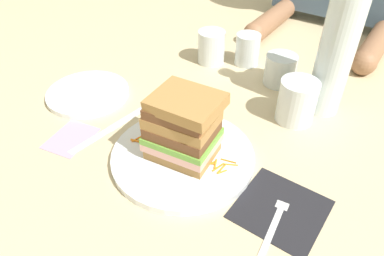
% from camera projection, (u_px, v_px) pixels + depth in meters
% --- Properties ---
extents(ground_plane, '(3.00, 3.00, 0.00)m').
position_uv_depth(ground_plane, '(194.00, 154.00, 0.68)').
color(ground_plane, '#C6B289').
extents(main_plate, '(0.26, 0.26, 0.01)m').
position_uv_depth(main_plate, '(183.00, 156.00, 0.67)').
color(main_plate, white).
rests_on(main_plate, ground_plane).
extents(sandwich, '(0.13, 0.11, 0.13)m').
position_uv_depth(sandwich, '(183.00, 127.00, 0.62)').
color(sandwich, '#A87A42').
rests_on(sandwich, main_plate).
extents(carrot_shred_0, '(0.03, 0.01, 0.00)m').
position_uv_depth(carrot_shred_0, '(139.00, 141.00, 0.68)').
color(carrot_shred_0, orange).
rests_on(carrot_shred_0, main_plate).
extents(carrot_shred_1, '(0.00, 0.02, 0.00)m').
position_uv_depth(carrot_shred_1, '(148.00, 133.00, 0.70)').
color(carrot_shred_1, orange).
rests_on(carrot_shred_1, main_plate).
extents(carrot_shred_2, '(0.02, 0.01, 0.00)m').
position_uv_depth(carrot_shred_2, '(145.00, 138.00, 0.69)').
color(carrot_shred_2, orange).
rests_on(carrot_shred_2, main_plate).
extents(carrot_shred_3, '(0.03, 0.01, 0.00)m').
position_uv_depth(carrot_shred_3, '(158.00, 139.00, 0.69)').
color(carrot_shred_3, orange).
rests_on(carrot_shred_3, main_plate).
extents(carrot_shred_4, '(0.01, 0.03, 0.00)m').
position_uv_depth(carrot_shred_4, '(138.00, 138.00, 0.69)').
color(carrot_shred_4, orange).
rests_on(carrot_shred_4, main_plate).
extents(carrot_shred_5, '(0.02, 0.02, 0.00)m').
position_uv_depth(carrot_shred_5, '(154.00, 142.00, 0.68)').
color(carrot_shred_5, orange).
rests_on(carrot_shred_5, main_plate).
extents(carrot_shred_6, '(0.03, 0.01, 0.00)m').
position_uv_depth(carrot_shred_6, '(147.00, 139.00, 0.69)').
color(carrot_shred_6, orange).
rests_on(carrot_shred_6, main_plate).
extents(carrot_shred_7, '(0.01, 0.02, 0.00)m').
position_uv_depth(carrot_shred_7, '(150.00, 134.00, 0.70)').
color(carrot_shred_7, orange).
rests_on(carrot_shred_7, main_plate).
extents(carrot_shred_8, '(0.03, 0.02, 0.00)m').
position_uv_depth(carrot_shred_8, '(207.00, 163.00, 0.64)').
color(carrot_shred_8, orange).
rests_on(carrot_shred_8, main_plate).
extents(carrot_shred_9, '(0.01, 0.02, 0.00)m').
position_uv_depth(carrot_shred_9, '(216.00, 164.00, 0.64)').
color(carrot_shred_9, orange).
rests_on(carrot_shred_9, main_plate).
extents(carrot_shred_10, '(0.00, 0.03, 0.00)m').
position_uv_depth(carrot_shred_10, '(222.00, 169.00, 0.63)').
color(carrot_shred_10, orange).
rests_on(carrot_shred_10, main_plate).
extents(carrot_shred_11, '(0.01, 0.03, 0.00)m').
position_uv_depth(carrot_shred_11, '(210.00, 164.00, 0.64)').
color(carrot_shred_11, orange).
rests_on(carrot_shred_11, main_plate).
extents(carrot_shred_12, '(0.01, 0.02, 0.00)m').
position_uv_depth(carrot_shred_12, '(222.00, 172.00, 0.62)').
color(carrot_shred_12, orange).
rests_on(carrot_shred_12, main_plate).
extents(carrot_shred_13, '(0.03, 0.01, 0.00)m').
position_uv_depth(carrot_shred_13, '(228.00, 161.00, 0.64)').
color(carrot_shred_13, orange).
rests_on(carrot_shred_13, main_plate).
extents(carrot_shred_14, '(0.01, 0.03, 0.00)m').
position_uv_depth(carrot_shred_14, '(218.00, 167.00, 0.63)').
color(carrot_shred_14, orange).
rests_on(carrot_shred_14, main_plate).
extents(carrot_shred_15, '(0.03, 0.01, 0.00)m').
position_uv_depth(carrot_shred_15, '(230.00, 165.00, 0.64)').
color(carrot_shred_15, orange).
rests_on(carrot_shred_15, main_plate).
extents(napkin_dark, '(0.14, 0.14, 0.00)m').
position_uv_depth(napkin_dark, '(281.00, 209.00, 0.58)').
color(napkin_dark, black).
rests_on(napkin_dark, ground_plane).
extents(fork, '(0.03, 0.17, 0.00)m').
position_uv_depth(fork, '(277.00, 218.00, 0.56)').
color(fork, silver).
rests_on(fork, napkin_dark).
extents(knife, '(0.04, 0.20, 0.00)m').
position_uv_depth(knife, '(109.00, 129.00, 0.73)').
color(knife, silver).
rests_on(knife, ground_plane).
extents(juice_glass, '(0.08, 0.08, 0.09)m').
position_uv_depth(juice_glass, '(296.00, 104.00, 0.74)').
color(juice_glass, white).
rests_on(juice_glass, ground_plane).
extents(water_bottle, '(0.07, 0.07, 0.32)m').
position_uv_depth(water_bottle, '(337.00, 47.00, 0.70)').
color(water_bottle, silver).
rests_on(water_bottle, ground_plane).
extents(empty_tumbler_0, '(0.07, 0.07, 0.07)m').
position_uv_depth(empty_tumbler_0, '(280.00, 70.00, 0.85)').
color(empty_tumbler_0, silver).
rests_on(empty_tumbler_0, ground_plane).
extents(empty_tumbler_1, '(0.07, 0.07, 0.08)m').
position_uv_depth(empty_tumbler_1, '(211.00, 47.00, 0.93)').
color(empty_tumbler_1, silver).
rests_on(empty_tumbler_1, ground_plane).
extents(empty_tumbler_2, '(0.06, 0.06, 0.08)m').
position_uv_depth(empty_tumbler_2, '(247.00, 49.00, 0.93)').
color(empty_tumbler_2, silver).
rests_on(empty_tumbler_2, ground_plane).
extents(side_plate, '(0.19, 0.19, 0.01)m').
position_uv_depth(side_plate, '(88.00, 93.00, 0.83)').
color(side_plate, white).
rests_on(side_plate, ground_plane).
extents(napkin_pink, '(0.09, 0.11, 0.00)m').
position_uv_depth(napkin_pink, '(71.00, 138.00, 0.71)').
color(napkin_pink, pink).
rests_on(napkin_pink, ground_plane).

